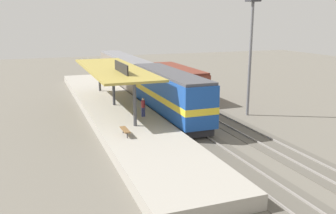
% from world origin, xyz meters
% --- Properties ---
extents(ground_plane, '(120.00, 120.00, 0.00)m').
position_xyz_m(ground_plane, '(2.00, 0.00, 0.00)').
color(ground_plane, '#666056').
extents(track_near, '(3.20, 110.00, 0.16)m').
position_xyz_m(track_near, '(0.00, 0.00, 0.03)').
color(track_near, '#565249').
rests_on(track_near, ground).
extents(track_far, '(3.20, 110.00, 0.16)m').
position_xyz_m(track_far, '(4.60, 0.00, 0.03)').
color(track_far, '#565249').
rests_on(track_far, ground).
extents(platform, '(6.00, 44.00, 0.90)m').
position_xyz_m(platform, '(-4.60, 0.00, 0.45)').
color(platform, '#9E998E').
rests_on(platform, ground).
extents(station_canopy, '(5.20, 18.00, 4.70)m').
position_xyz_m(station_canopy, '(-4.60, -0.09, 4.53)').
color(station_canopy, '#47474C').
rests_on(station_canopy, platform).
extents(platform_bench, '(0.44, 1.70, 0.50)m').
position_xyz_m(platform_bench, '(-6.00, -10.25, 1.34)').
color(platform_bench, '#333338').
rests_on(platform_bench, platform).
extents(locomotive, '(2.93, 14.43, 4.44)m').
position_xyz_m(locomotive, '(0.00, -3.87, 2.41)').
color(locomotive, '#28282D').
rests_on(locomotive, track_near).
extents(passenger_carriage_single, '(2.90, 20.00, 4.24)m').
position_xyz_m(passenger_carriage_single, '(0.00, 14.13, 2.31)').
color(passenger_carriage_single, '#28282D').
rests_on(passenger_carriage_single, track_near).
extents(freight_car, '(2.80, 12.00, 3.54)m').
position_xyz_m(freight_car, '(4.60, 5.33, 1.97)').
color(freight_car, '#28282D').
rests_on(freight_car, track_far).
extents(light_mast, '(1.10, 1.10, 11.70)m').
position_xyz_m(light_mast, '(7.80, -5.30, 8.40)').
color(light_mast, slate).
rests_on(light_mast, ground).
extents(person_waiting, '(0.34, 0.34, 1.71)m').
position_xyz_m(person_waiting, '(-3.13, -5.42, 1.85)').
color(person_waiting, navy).
rests_on(person_waiting, platform).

